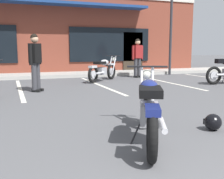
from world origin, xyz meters
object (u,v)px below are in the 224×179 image
object	(u,v)px
person_in_black_shirt	(35,59)
helmet_on_pavement	(213,122)
motorcycle_foreground_classic	(149,108)
parking_lot_lamp_post	(173,10)
person_in_shorts_foreground	(138,56)
motorcycle_black_cruiser	(103,69)

from	to	relation	value
person_in_black_shirt	helmet_on_pavement	size ratio (longest dim) A/B	6.44
motorcycle_foreground_classic	parking_lot_lamp_post	xyz separation A→B (m)	(5.55, 8.16, 2.58)
helmet_on_pavement	person_in_black_shirt	bearing A→B (deg)	113.63
helmet_on_pavement	parking_lot_lamp_post	distance (m)	9.65
parking_lot_lamp_post	helmet_on_pavement	bearing A→B (deg)	-118.54
person_in_black_shirt	person_in_shorts_foreground	xyz separation A→B (m)	(4.53, 2.59, 0.00)
motorcycle_foreground_classic	parking_lot_lamp_post	size ratio (longest dim) A/B	0.42
motorcycle_foreground_classic	person_in_shorts_foreground	bearing A→B (deg)	65.33
helmet_on_pavement	parking_lot_lamp_post	bearing A→B (deg)	61.46
parking_lot_lamp_post	person_in_shorts_foreground	bearing A→B (deg)	-165.66
motorcycle_foreground_classic	motorcycle_black_cruiser	bearing A→B (deg)	76.38
motorcycle_black_cruiser	parking_lot_lamp_post	size ratio (longest dim) A/B	0.37
motorcycle_black_cruiser	parking_lot_lamp_post	bearing A→B (deg)	18.36
person_in_black_shirt	motorcycle_foreground_classic	bearing A→B (deg)	-78.54
helmet_on_pavement	parking_lot_lamp_post	world-z (taller)	parking_lot_lamp_post
motorcycle_foreground_classic	person_in_black_shirt	distance (m)	5.17
motorcycle_black_cruiser	helmet_on_pavement	xyz separation A→B (m)	(-0.51, -6.80, -0.33)
person_in_shorts_foreground	helmet_on_pavement	distance (m)	7.97
motorcycle_foreground_classic	helmet_on_pavement	xyz separation A→B (m)	(1.15, 0.08, -0.33)
motorcycle_foreground_classic	person_in_black_shirt	world-z (taller)	person_in_black_shirt
motorcycle_black_cruiser	person_in_shorts_foreground	size ratio (longest dim) A/B	1.02
motorcycle_foreground_classic	helmet_on_pavement	bearing A→B (deg)	3.74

